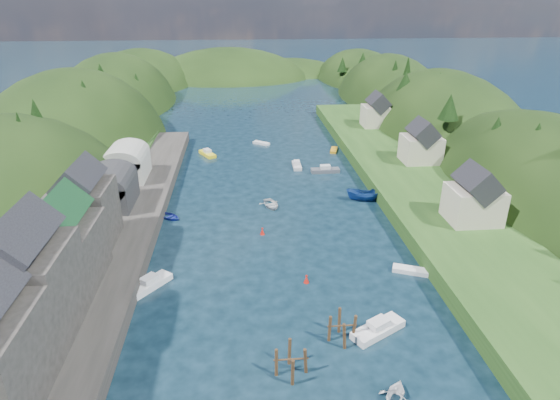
{
  "coord_description": "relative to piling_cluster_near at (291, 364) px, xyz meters",
  "views": [
    {
      "loc": [
        -5.54,
        -35.77,
        32.16
      ],
      "look_at": [
        0.0,
        28.0,
        4.0
      ],
      "focal_mm": 30.0,
      "sensor_mm": 36.0,
      "label": 1
    }
  ],
  "objects": [
    {
      "name": "channel_buoy_far",
      "position": [
        -1.21,
        27.69,
        -0.69
      ],
      "size": [
        0.7,
        0.7,
        1.1
      ],
      "color": "red",
      "rests_on": "ground"
    },
    {
      "name": "right_bank_cottages",
      "position": [
        29.67,
        51.2,
        4.67
      ],
      "size": [
        9.0,
        59.24,
        8.41
      ],
      "color": "beige",
      "rests_on": "terrace_right"
    },
    {
      "name": "moored_boats",
      "position": [
        4.01,
        28.41,
        -0.6
      ],
      "size": [
        37.27,
        80.82,
        2.19
      ],
      "color": "silver",
      "rests_on": "ground"
    },
    {
      "name": "hill_trees",
      "position": [
        1.86,
        66.1,
        9.89
      ],
      "size": [
        89.71,
        150.87,
        12.3
      ],
      "color": "black",
      "rests_on": "ground"
    },
    {
      "name": "quay_left",
      "position": [
        -22.33,
        22.87,
        -0.17
      ],
      "size": [
        12.0,
        110.0,
        2.0
      ],
      "primitive_type": "cube",
      "color": "#2D2B28",
      "rests_on": "ground"
    },
    {
      "name": "piling_cluster_near",
      "position": [
        0.0,
        0.0,
        0.0
      ],
      "size": [
        3.24,
        3.02,
        3.48
      ],
      "color": "#382314",
      "rests_on": "ground"
    },
    {
      "name": "hillside_left",
      "position": [
        -43.33,
        77.87,
        -9.2
      ],
      "size": [
        44.0,
        245.56,
        52.0
      ],
      "color": "black",
      "rests_on": "ground"
    },
    {
      "name": "hillside_right",
      "position": [
        46.67,
        77.87,
        -8.59
      ],
      "size": [
        36.0,
        245.56,
        48.0
      ],
      "color": "black",
      "rests_on": "ground"
    },
    {
      "name": "terrace_left_grass",
      "position": [
        -29.33,
        22.87,
        0.08
      ],
      "size": [
        12.0,
        110.0,
        2.5
      ],
      "primitive_type": "cube",
      "color": "#234719",
      "rests_on": "ground"
    },
    {
      "name": "far_hills",
      "position": [
        2.89,
        176.88,
        -11.97
      ],
      "size": [
        103.0,
        68.0,
        44.0
      ],
      "color": "black",
      "rests_on": "ground"
    },
    {
      "name": "terrace_right",
      "position": [
        26.67,
        42.87,
        0.03
      ],
      "size": [
        16.0,
        120.0,
        2.4
      ],
      "primitive_type": "cube",
      "color": "#234719",
      "rests_on": "ground"
    },
    {
      "name": "boat_sheds",
      "position": [
        -24.33,
        41.87,
        4.1
      ],
      "size": [
        7.0,
        21.0,
        7.5
      ],
      "color": "#2D2D30",
      "rests_on": "quay_left"
    },
    {
      "name": "piling_cluster_far",
      "position": [
        5.61,
        4.2,
        0.03
      ],
      "size": [
        3.01,
        2.82,
        3.54
      ],
      "color": "#382314",
      "rests_on": "ground"
    },
    {
      "name": "quayside_buildings",
      "position": [
        -24.33,
        9.26,
        5.92
      ],
      "size": [
        8.0,
        35.84,
        12.9
      ],
      "color": "#2D2B28",
      "rests_on": "quay_left"
    },
    {
      "name": "ground",
      "position": [
        1.67,
        52.87,
        -1.17
      ],
      "size": [
        600.0,
        600.0,
        0.0
      ],
      "primitive_type": "plane",
      "color": "black",
      "rests_on": "ground"
    },
    {
      "name": "channel_buoy_near",
      "position": [
        3.49,
        14.72,
        -0.69
      ],
      "size": [
        0.7,
        0.7,
        1.1
      ],
      "color": "red",
      "rests_on": "ground"
    }
  ]
}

